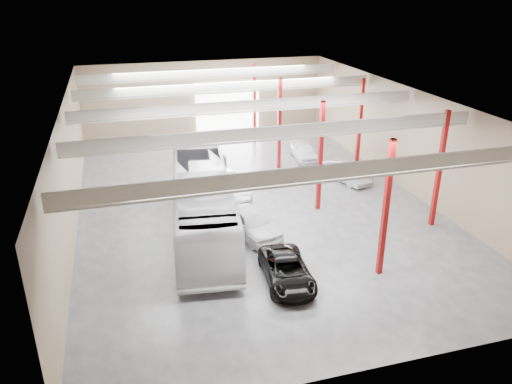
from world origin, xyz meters
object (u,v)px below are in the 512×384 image
car_row_a (250,222)px  car_row_c (203,151)px  black_sedan (287,270)px  car_right_near (346,171)px  car_row_b (225,186)px  car_right_far (304,151)px  coach_bus (203,204)px

car_row_a → car_row_c: bearing=74.5°
black_sedan → car_right_near: (8.57, 11.51, 0.07)m
car_row_a → car_right_near: (8.97, 6.31, -0.09)m
car_row_b → car_row_c: size_ratio=0.87×
car_right_far → car_row_c: bearing=172.1°
coach_bus → car_row_c: coach_bus is taller
car_row_b → car_right_near: 9.14m
black_sedan → car_row_c: (-0.64, 18.83, 0.16)m
car_right_far → car_right_near: bearing=-70.6°
car_row_b → car_right_near: bearing=-10.4°
car_row_a → car_right_far: (7.76, 11.59, -0.09)m
black_sedan → car_row_b: bearing=98.5°
car_row_b → car_right_near: (9.12, 0.50, -0.08)m
car_row_a → car_right_near: size_ratio=1.10×
car_row_c → car_right_near: size_ratio=1.27×
car_right_far → car_row_b: bearing=-137.4°
coach_bus → car_row_a: bearing=-13.0°
coach_bus → car_right_near: 12.75m
coach_bus → car_right_near: coach_bus is taller
black_sedan → car_row_b: (-0.55, 11.01, 0.15)m
car_row_c → car_right_far: 8.25m
car_row_a → car_row_b: 5.81m
car_row_b → car_row_a: bearing=-102.1°
car_row_a → car_right_far: car_row_a is taller
coach_bus → black_sedan: 6.91m
car_row_b → car_right_far: size_ratio=1.14×
coach_bus → car_row_b: coach_bus is taller
car_right_near → car_right_far: size_ratio=1.02×
car_row_a → car_row_c: size_ratio=0.86×
black_sedan → car_right_near: size_ratio=1.07×
car_row_a → car_right_far: bearing=39.8°
black_sedan → car_right_far: (7.35, 16.79, 0.08)m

